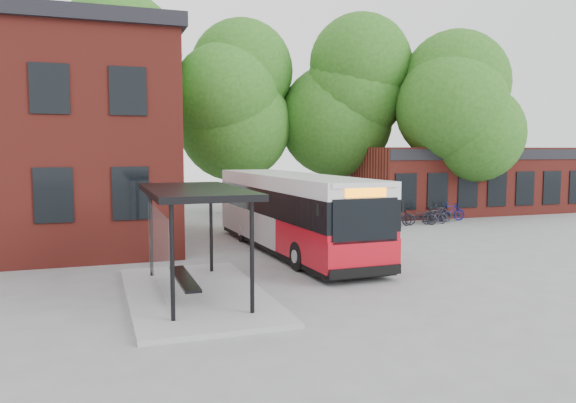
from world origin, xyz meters
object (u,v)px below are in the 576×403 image
object	(u,v)px
bicycle_4	(436,214)
bicycle_7	(450,212)
bus_shelter	(195,242)
bicycle_1	(399,216)
bicycle_6	(436,214)
bicycle_2	(421,216)
bicycle_0	(379,217)
bicycle_3	(435,216)
bicycle_5	(439,214)
city_bus	(291,213)

from	to	relation	value
bicycle_4	bicycle_7	world-z (taller)	bicycle_7
bicycle_4	bicycle_7	bearing A→B (deg)	-96.40
bus_shelter	bicycle_1	size ratio (longest dim) A/B	4.01
bus_shelter	bicycle_6	distance (m)	18.54
bicycle_1	bicycle_2	size ratio (longest dim) A/B	1.02
bicycle_0	bicycle_7	size ratio (longest dim) A/B	1.14
bicycle_2	bicycle_6	world-z (taller)	bicycle_6
bus_shelter	bicycle_2	bearing A→B (deg)	37.47
bicycle_1	bicycle_4	world-z (taller)	bicycle_1
bicycle_0	bicycle_4	bearing A→B (deg)	-79.63
bicycle_2	bicycle_3	bearing A→B (deg)	-71.76
bus_shelter	bicycle_6	size ratio (longest dim) A/B	4.07
bicycle_2	bicycle_7	distance (m)	2.71
bicycle_6	bicycle_3	bearing A→B (deg)	148.46
bus_shelter	bicycle_3	xyz separation A→B (m)	(14.23, 10.30, -1.01)
bicycle_0	bicycle_2	distance (m)	2.37
bicycle_2	bicycle_5	bearing A→B (deg)	-56.61
city_bus	bicycle_7	xyz separation A→B (m)	(11.29, 5.88, -0.97)
city_bus	bicycle_2	size ratio (longest dim) A/B	6.73
bus_shelter	bicycle_5	world-z (taller)	bus_shelter
bicycle_3	bicycle_5	size ratio (longest dim) A/B	0.91
bicycle_6	bicycle_1	bearing A→B (deg)	115.84
bicycle_3	bicycle_4	size ratio (longest dim) A/B	0.85
city_bus	bicycle_4	bearing A→B (deg)	26.32
bicycle_2	bicycle_1	bearing A→B (deg)	109.43
bicycle_5	bicycle_7	bearing A→B (deg)	-67.98
bicycle_0	bicycle_1	size ratio (longest dim) A/B	1.09
bicycle_4	bicycle_6	world-z (taller)	bicycle_4
bicycle_4	bicycle_6	size ratio (longest dim) A/B	1.00
bicycle_4	bicycle_7	distance (m)	1.20
bus_shelter	bicycle_3	bearing A→B (deg)	35.91
bicycle_3	bicycle_0	bearing A→B (deg)	93.21
bicycle_2	bicycle_7	bearing A→B (deg)	-52.90
bicycle_3	bicycle_7	xyz separation A→B (m)	(1.66, 0.97, 0.06)
bicycle_1	bicycle_4	xyz separation A→B (m)	(2.71, 0.78, -0.07)
bicycle_0	city_bus	bearing A→B (deg)	128.70
bicycle_4	bicycle_1	bearing A→B (deg)	82.89
bicycle_1	bicycle_3	xyz separation A→B (m)	(2.20, 0.16, -0.08)
bus_shelter	city_bus	xyz separation A→B (m)	(4.59, 5.40, 0.02)
bicycle_7	bicycle_5	bearing A→B (deg)	125.00
bicycle_1	bicycle_5	world-z (taller)	bicycle_1
bicycle_1	bicycle_2	world-z (taller)	bicycle_1
city_bus	bicycle_0	world-z (taller)	city_bus
bicycle_5	bicycle_2	bearing A→B (deg)	103.74
city_bus	bicycle_1	bearing A→B (deg)	30.28
bicycle_7	bicycle_1	bearing A→B (deg)	114.56
bicycle_6	bicycle_0	bearing A→B (deg)	108.73
bicycle_0	bicycle_6	distance (m)	3.91
bus_shelter	city_bus	bearing A→B (deg)	49.62
city_bus	bicycle_1	distance (m)	8.88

